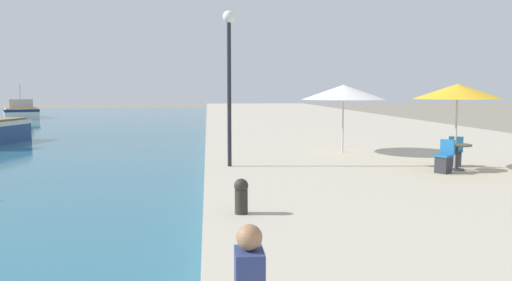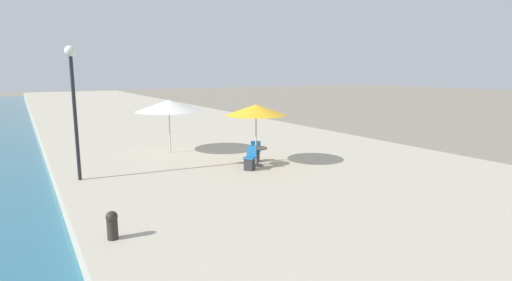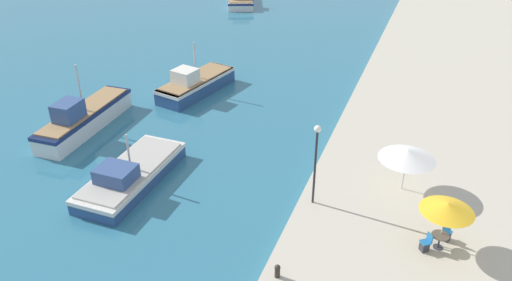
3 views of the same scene
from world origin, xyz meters
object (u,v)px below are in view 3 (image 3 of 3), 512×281
at_px(fishing_boat_far, 195,83).
at_px(cafe_chair_left, 425,245).
at_px(fishing_boat_near, 130,174).
at_px(fishing_boat_mid, 84,117).
at_px(cafe_umbrella_white, 407,155).
at_px(cafe_umbrella_pink, 447,207).
at_px(fishing_boat_distant, 241,0).
at_px(mooring_bollard, 277,271).
at_px(cafe_chair_right, 446,235).
at_px(cafe_table, 440,239).
at_px(lamppost, 316,152).

xyz_separation_m(fishing_boat_far, cafe_chair_left, (18.51, -13.44, 0.09)).
relative_size(fishing_boat_near, cafe_chair_left, 8.48).
xyz_separation_m(fishing_boat_mid, cafe_umbrella_white, (21.35, -0.50, 1.85)).
height_order(cafe_umbrella_pink, cafe_chair_left, cafe_umbrella_pink).
distance_m(fishing_boat_distant, mooring_bollard, 48.29).
xyz_separation_m(fishing_boat_distant, cafe_umbrella_pink, (26.08, -39.56, 2.14)).
bearing_deg(fishing_boat_near, cafe_umbrella_white, 15.93).
relative_size(fishing_boat_mid, cafe_umbrella_white, 2.89).
bearing_deg(fishing_boat_far, cafe_chair_right, -20.62).
xyz_separation_m(cafe_table, mooring_bollard, (-6.41, -4.40, -0.18)).
distance_m(cafe_chair_left, mooring_bollard, 7.05).
relative_size(cafe_umbrella_white, lamppost, 0.66).
xyz_separation_m(fishing_boat_mid, cafe_umbrella_pink, (23.50, -4.62, 1.89)).
relative_size(cafe_umbrella_white, mooring_bollard, 4.60).
bearing_deg(cafe_umbrella_pink, cafe_chair_right, 62.32).
distance_m(fishing_boat_near, cafe_chair_right, 17.11).
bearing_deg(cafe_umbrella_white, fishing_boat_mid, 178.66).
xyz_separation_m(cafe_table, cafe_chair_right, (0.30, 0.66, -0.21)).
bearing_deg(lamppost, cafe_chair_right, -6.00).
height_order(cafe_umbrella_white, mooring_bollard, cafe_umbrella_white).
xyz_separation_m(cafe_umbrella_pink, mooring_bollard, (-6.44, -4.55, -1.87)).
relative_size(fishing_boat_near, cafe_chair_right, 8.48).
height_order(cafe_umbrella_pink, lamppost, lamppost).
bearing_deg(fishing_boat_mid, fishing_boat_distant, 92.35).
distance_m(cafe_umbrella_pink, lamppost, 6.57).
bearing_deg(fishing_boat_near, fishing_boat_distant, 103.53).
height_order(fishing_boat_near, fishing_boat_distant, fishing_boat_distant).
height_order(fishing_boat_distant, cafe_chair_right, fishing_boat_distant).
xyz_separation_m(fishing_boat_far, cafe_table, (19.10, -13.02, 0.30)).
distance_m(fishing_boat_mid, fishing_boat_far, 9.33).
distance_m(fishing_boat_near, cafe_table, 16.81).
relative_size(fishing_boat_near, fishing_boat_mid, 0.89).
relative_size(fishing_boat_near, cafe_umbrella_pink, 3.16).
distance_m(cafe_umbrella_white, lamppost, 5.23).
bearing_deg(cafe_chair_right, cafe_umbrella_pink, -93.40).
height_order(cafe_chair_right, lamppost, lamppost).
bearing_deg(fishing_boat_mid, fishing_boat_far, 60.17).
bearing_deg(mooring_bollard, cafe_umbrella_white, 63.72).
bearing_deg(fishing_boat_distant, cafe_chair_left, -79.51).
height_order(cafe_umbrella_pink, cafe_chair_right, cafe_umbrella_pink).
xyz_separation_m(cafe_umbrella_pink, cafe_chair_left, (-0.61, -0.58, -1.90)).
distance_m(cafe_umbrella_pink, cafe_chair_left, 2.08).
xyz_separation_m(cafe_chair_right, lamppost, (-6.67, 0.70, 2.77)).
bearing_deg(cafe_umbrella_pink, fishing_boat_distant, 123.40).
height_order(fishing_boat_near, fishing_boat_mid, fishing_boat_mid).
relative_size(cafe_chair_left, mooring_bollard, 1.39).
bearing_deg(fishing_boat_distant, mooring_bollard, -87.90).
bearing_deg(cafe_chair_left, cafe_umbrella_white, -18.10).
bearing_deg(fishing_boat_distant, cafe_umbrella_white, -77.88).
xyz_separation_m(fishing_boat_near, cafe_chair_left, (16.22, -0.62, 0.28)).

